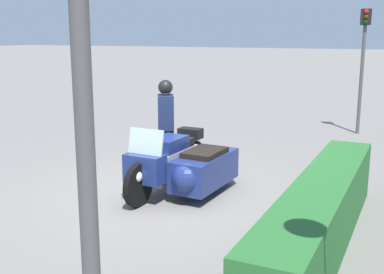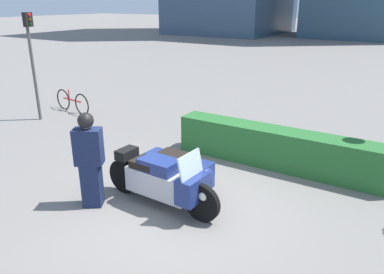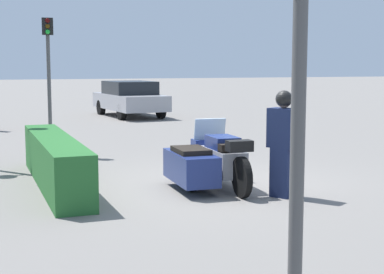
{
  "view_description": "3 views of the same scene",
  "coord_description": "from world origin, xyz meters",
  "px_view_note": "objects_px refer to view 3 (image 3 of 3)",
  "views": [
    {
      "loc": [
        6.64,
        3.57,
        2.58
      ],
      "look_at": [
        0.26,
        0.49,
        1.06
      ],
      "focal_mm": 45.0,
      "sensor_mm": 36.0,
      "label": 1
    },
    {
      "loc": [
        3.46,
        -4.92,
        3.49
      ],
      "look_at": [
        -0.0,
        0.68,
        1.09
      ],
      "focal_mm": 35.0,
      "sensor_mm": 36.0,
      "label": 2
    },
    {
      "loc": [
        -9.55,
        3.93,
        2.15
      ],
      "look_at": [
        -0.59,
        0.58,
        0.97
      ],
      "focal_mm": 55.0,
      "sensor_mm": 36.0,
      "label": 3
    }
  ],
  "objects_px": {
    "traffic_light_far": "(296,71)",
    "parked_car_background": "(130,98)",
    "police_motorcycle": "(205,161)",
    "hedge_bush_curbside": "(55,161)",
    "officer_rider": "(283,141)",
    "traffic_light_near": "(49,65)"
  },
  "relations": [
    {
      "from": "traffic_light_far",
      "to": "parked_car_background",
      "type": "xyz_separation_m",
      "value": [
        20.79,
        -4.34,
        -1.34
      ]
    },
    {
      "from": "police_motorcycle",
      "to": "hedge_bush_curbside",
      "type": "distance_m",
      "value": 2.69
    },
    {
      "from": "hedge_bush_curbside",
      "to": "traffic_light_far",
      "type": "height_order",
      "value": "traffic_light_far"
    },
    {
      "from": "officer_rider",
      "to": "traffic_light_far",
      "type": "bearing_deg",
      "value": -149.38
    },
    {
      "from": "traffic_light_far",
      "to": "parked_car_background",
      "type": "distance_m",
      "value": 21.28
    },
    {
      "from": "police_motorcycle",
      "to": "parked_car_background",
      "type": "distance_m",
      "value": 14.66
    },
    {
      "from": "hedge_bush_curbside",
      "to": "traffic_light_far",
      "type": "relative_size",
      "value": 1.48
    },
    {
      "from": "officer_rider",
      "to": "traffic_light_far",
      "type": "distance_m",
      "value": 6.09
    },
    {
      "from": "hedge_bush_curbside",
      "to": "traffic_light_far",
      "type": "xyz_separation_m",
      "value": [
        -7.5,
        -0.49,
        1.68
      ]
    },
    {
      "from": "officer_rider",
      "to": "traffic_light_far",
      "type": "xyz_separation_m",
      "value": [
        -5.23,
        2.88,
        1.19
      ]
    },
    {
      "from": "officer_rider",
      "to": "traffic_light_near",
      "type": "xyz_separation_m",
      "value": [
        6.1,
        2.96,
        1.23
      ]
    },
    {
      "from": "police_motorcycle",
      "to": "traffic_light_near",
      "type": "relative_size",
      "value": 0.75
    },
    {
      "from": "police_motorcycle",
      "to": "traffic_light_near",
      "type": "xyz_separation_m",
      "value": [
        4.99,
        2.03,
        1.68
      ]
    },
    {
      "from": "police_motorcycle",
      "to": "hedge_bush_curbside",
      "type": "relative_size",
      "value": 0.52
    },
    {
      "from": "police_motorcycle",
      "to": "traffic_light_far",
      "type": "distance_m",
      "value": 6.83
    },
    {
      "from": "police_motorcycle",
      "to": "traffic_light_near",
      "type": "bearing_deg",
      "value": 24.58
    },
    {
      "from": "parked_car_background",
      "to": "traffic_light_far",
      "type": "bearing_deg",
      "value": 163.37
    },
    {
      "from": "traffic_light_far",
      "to": "officer_rider",
      "type": "bearing_deg",
      "value": -38.59
    },
    {
      "from": "traffic_light_near",
      "to": "parked_car_background",
      "type": "bearing_deg",
      "value": 159.76
    },
    {
      "from": "traffic_light_near",
      "to": "traffic_light_far",
      "type": "bearing_deg",
      "value": 5.22
    },
    {
      "from": "officer_rider",
      "to": "traffic_light_near",
      "type": "height_order",
      "value": "traffic_light_near"
    },
    {
      "from": "police_motorcycle",
      "to": "parked_car_background",
      "type": "xyz_separation_m",
      "value": [
        14.46,
        -2.39,
        0.3
      ]
    }
  ]
}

